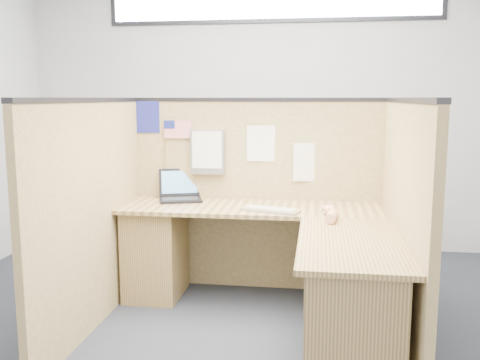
% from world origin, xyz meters
% --- Properties ---
extents(floor, '(5.00, 5.00, 0.00)m').
position_xyz_m(floor, '(0.00, 0.00, 0.00)').
color(floor, '#20252E').
rests_on(floor, ground).
extents(wall_back, '(5.00, 0.00, 5.00)m').
position_xyz_m(wall_back, '(0.00, 2.25, 1.40)').
color(wall_back, '#ABAEB0').
rests_on(wall_back, floor).
extents(wall_front, '(5.00, 0.00, 5.00)m').
position_xyz_m(wall_front, '(0.00, -2.25, 1.40)').
color(wall_front, '#ABAEB0').
rests_on(wall_front, floor).
extents(clerestory_window, '(3.30, 0.04, 0.38)m').
position_xyz_m(clerestory_window, '(0.00, 2.23, 2.45)').
color(clerestory_window, '#232328').
rests_on(clerestory_window, wall_back).
extents(cubicle_partitions, '(2.06, 1.83, 1.53)m').
position_xyz_m(cubicle_partitions, '(0.00, 0.43, 0.77)').
color(cubicle_partitions, olive).
rests_on(cubicle_partitions, floor).
extents(l_desk, '(1.95, 1.75, 0.73)m').
position_xyz_m(l_desk, '(0.18, 0.29, 0.39)').
color(l_desk, brown).
rests_on(l_desk, floor).
extents(laptop, '(0.38, 0.40, 0.23)m').
position_xyz_m(laptop, '(-0.58, 0.87, 0.79)').
color(laptop, black).
rests_on(laptop, l_desk).
extents(keyboard, '(0.43, 0.26, 0.03)m').
position_xyz_m(keyboard, '(0.15, 0.51, 0.74)').
color(keyboard, gray).
rests_on(keyboard, l_desk).
extents(mouse, '(0.10, 0.06, 0.04)m').
position_xyz_m(mouse, '(0.56, 0.48, 0.75)').
color(mouse, silver).
rests_on(mouse, l_desk).
extents(hand_forearm, '(0.10, 0.35, 0.07)m').
position_xyz_m(hand_forearm, '(0.57, 0.35, 0.76)').
color(hand_forearm, tan).
rests_on(hand_forearm, l_desk).
extents(blue_poster, '(0.19, 0.01, 0.25)m').
position_xyz_m(blue_poster, '(-0.88, 0.97, 1.38)').
color(blue_poster, navy).
rests_on(blue_poster, cubicle_partitions).
extents(american_flag, '(0.22, 0.01, 0.38)m').
position_xyz_m(american_flag, '(-0.66, 0.96, 1.26)').
color(american_flag, olive).
rests_on(american_flag, cubicle_partitions).
extents(file_holder, '(0.27, 0.05, 0.35)m').
position_xyz_m(file_holder, '(-0.39, 0.94, 1.10)').
color(file_holder, slate).
rests_on(file_holder, cubicle_partitions).
extents(paper_left, '(0.22, 0.01, 0.28)m').
position_xyz_m(paper_left, '(0.03, 0.97, 1.17)').
color(paper_left, white).
rests_on(paper_left, cubicle_partitions).
extents(paper_right, '(0.23, 0.04, 0.30)m').
position_xyz_m(paper_right, '(0.40, 0.97, 1.03)').
color(paper_right, white).
rests_on(paper_right, cubicle_partitions).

